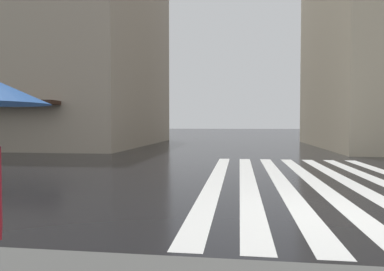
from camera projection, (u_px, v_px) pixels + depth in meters
The scene contains 3 objects.
ground_plane at pixel (344, 214), 6.93m from camera, with size 220.00×220.00×0.00m, color black.
zebra_crossing at pixel (313, 181), 10.86m from camera, with size 13.00×6.50×0.01m.
haussmann_block_mid at pixel (31, 27), 30.10m from camera, with size 18.36×20.56×20.48m.
Camera 1 is at (-7.21, 2.04, 1.78)m, focal length 32.91 mm.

